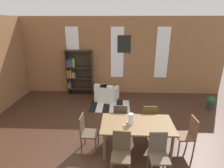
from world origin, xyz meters
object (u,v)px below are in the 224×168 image
bookshelf_tall (78,72)px  potted_plant_by_shelf (211,101)px  dining_chair_far_left (121,118)px  armchair_white (107,94)px  dining_chair_head_left (87,131)px  dining_chair_near_left (121,152)px  dining_table (137,127)px  dining_chair_near_right (158,153)px  vase_on_table (131,119)px  dining_chair_far_right (149,118)px  dining_chair_head_right (188,134)px

bookshelf_tall → potted_plant_by_shelf: 5.49m
dining_chair_far_left → armchair_white: dining_chair_far_left is taller
dining_chair_head_left → dining_chair_near_left: size_ratio=1.00×
dining_table → bookshelf_tall: 4.37m
dining_chair_head_left → armchair_white: size_ratio=0.94×
dining_chair_near_right → dining_chair_near_left: bearing=-180.0°
vase_on_table → potted_plant_by_shelf: size_ratio=0.56×
bookshelf_tall → vase_on_table: bearing=-60.1°
dining_chair_far_left → dining_chair_near_left: same height
dining_chair_far_right → potted_plant_by_shelf: size_ratio=2.04×
potted_plant_by_shelf → armchair_white: bearing=172.3°
dining_chair_head_right → dining_chair_head_left: bearing=-180.0°
dining_chair_head_right → potted_plant_by_shelf: 3.03m
dining_chair_head_right → dining_table: bearing=-179.8°
dining_chair_far_right → potted_plant_by_shelf: (2.60, 1.77, -0.25)m
dining_chair_far_right → dining_chair_far_left: bearing=180.0°
dining_chair_far_right → dining_chair_near_left: (-0.78, -1.39, 0.00)m
vase_on_table → dining_chair_far_left: (-0.24, 0.70, -0.39)m
bookshelf_tall → dining_chair_near_right: bearing=-58.7°
dining_chair_head_left → dining_chair_near_right: (1.63, -0.70, 0.00)m
dining_chair_near_right → armchair_white: 3.94m
bookshelf_tall → dining_table: bearing=-58.3°
dining_chair_head_left → bookshelf_tall: bookshelf_tall is taller
dining_chair_near_right → bookshelf_tall: bearing=121.3°
dining_table → armchair_white: dining_table is taller
dining_chair_far_right → dining_chair_near_left: bearing=-119.3°
dining_chair_near_right → dining_chair_near_left: same height
armchair_white → dining_chair_near_right: bearing=-69.9°
dining_chair_far_right → dining_chair_near_right: (-0.01, -1.39, 0.00)m
bookshelf_tall → dining_chair_near_left: bearing=-66.6°
armchair_white → dining_table: bearing=-72.2°
dining_chair_far_right → bookshelf_tall: bearing=131.7°
vase_on_table → dining_table: bearing=0.0°
dining_chair_far_left → dining_chair_head_right: same height
dining_chair_near_right → armchair_white: bearing=110.1°
dining_chair_far_right → dining_chair_near_left: same height
bookshelf_tall → armchair_white: 1.68m
armchair_white → dining_chair_near_left: bearing=-81.1°
dining_chair_head_left → dining_chair_near_right: size_ratio=1.00×
dining_chair_far_left → bookshelf_tall: size_ratio=0.49×
dining_table → dining_chair_near_right: size_ratio=1.83×
dining_table → dining_chair_head_left: dining_chair_head_left is taller
vase_on_table → dining_chair_far_right: size_ratio=0.27×
bookshelf_tall → dining_chair_far_left: bearing=-57.9°
dining_chair_far_right → dining_chair_head_right: same height
dining_chair_head_left → potted_plant_by_shelf: dining_chair_head_left is taller
dining_table → vase_on_table: 0.27m
dining_chair_head_right → dining_chair_far_right: bearing=140.7°
dining_table → potted_plant_by_shelf: 3.90m
dining_chair_near_left → dining_chair_far_right: bearing=60.7°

